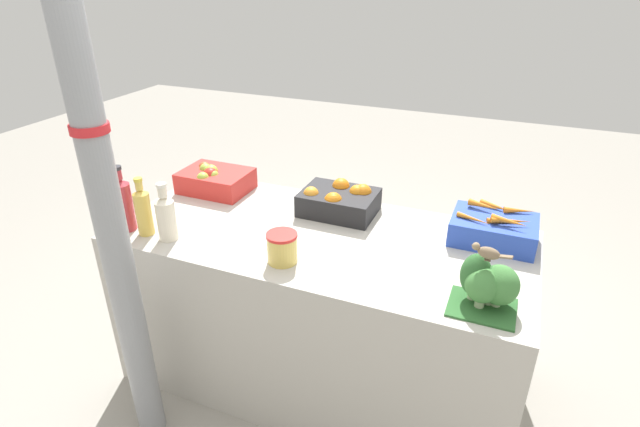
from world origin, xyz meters
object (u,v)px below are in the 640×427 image
object	(u,v)px
orange_crate	(340,201)
pickle_jar	(282,248)
broccoli_pile	(488,284)
juice_bottle_golden	(143,210)
apple_crate	(215,179)
juice_bottle_ruby	(123,203)
sparrow_bird	(487,252)
carrot_crate	(494,229)
juice_bottle_cloudy	(166,216)
support_pole	(95,153)

from	to	relation	value
orange_crate	pickle_jar	bearing A→B (deg)	-96.59
broccoli_pile	juice_bottle_golden	bearing A→B (deg)	-178.56
broccoli_pile	pickle_jar	world-z (taller)	broccoli_pile
pickle_jar	apple_crate	bearing A→B (deg)	142.32
juice_bottle_ruby	pickle_jar	xyz separation A→B (m)	(0.74, 0.02, -0.06)
juice_bottle_ruby	sparrow_bird	bearing A→B (deg)	1.10
orange_crate	carrot_crate	xyz separation A→B (m)	(0.68, -0.00, -0.00)
juice_bottle_ruby	juice_bottle_golden	world-z (taller)	juice_bottle_ruby
apple_crate	carrot_crate	distance (m)	1.35
juice_bottle_cloudy	juice_bottle_ruby	bearing A→B (deg)	180.00
broccoli_pile	juice_bottle_ruby	distance (m)	1.49
juice_bottle_ruby	sparrow_bird	distance (m)	1.48
carrot_crate	pickle_jar	distance (m)	0.88
carrot_crate	juice_bottle_ruby	size ratio (longest dim) A/B	1.15
support_pole	pickle_jar	world-z (taller)	support_pole
broccoli_pile	orange_crate	bearing A→B (deg)	146.16
broccoli_pile	pickle_jar	distance (m)	0.75
support_pole	juice_bottle_cloudy	xyz separation A→B (m)	(-0.02, 0.30, -0.38)
carrot_crate	pickle_jar	xyz separation A→B (m)	(-0.73, -0.48, 0.00)
support_pole	carrot_crate	bearing A→B (deg)	33.05
orange_crate	juice_bottle_cloudy	xyz separation A→B (m)	(-0.57, -0.50, 0.04)
support_pole	pickle_jar	bearing A→B (deg)	32.82
juice_bottle_cloudy	apple_crate	bearing A→B (deg)	101.00
orange_crate	juice_bottle_cloudy	world-z (taller)	juice_bottle_cloudy
pickle_jar	sparrow_bird	bearing A→B (deg)	0.48
broccoli_pile	sparrow_bird	size ratio (longest dim) A/B	1.62
apple_crate	juice_bottle_cloudy	size ratio (longest dim) A/B	1.34
sparrow_bird	broccoli_pile	bearing A→B (deg)	-150.69
apple_crate	orange_crate	xyz separation A→B (m)	(0.67, 0.00, 0.00)
juice_bottle_golden	juice_bottle_cloudy	distance (m)	0.12
carrot_crate	orange_crate	bearing A→B (deg)	179.96
broccoli_pile	juice_bottle_golden	distance (m)	1.39
carrot_crate	juice_bottle_cloudy	bearing A→B (deg)	-158.16
carrot_crate	juice_bottle_cloudy	xyz separation A→B (m)	(-1.25, -0.50, 0.05)
apple_crate	orange_crate	size ratio (longest dim) A/B	1.00
juice_bottle_golden	sparrow_bird	size ratio (longest dim) A/B	1.89
orange_crate	carrot_crate	bearing A→B (deg)	-0.04
support_pole	juice_bottle_golden	xyz separation A→B (m)	(-0.13, 0.30, -0.37)
juice_bottle_ruby	pickle_jar	bearing A→B (deg)	1.72
carrot_crate	pickle_jar	world-z (taller)	carrot_crate
apple_crate	orange_crate	world-z (taller)	orange_crate
support_pole	carrot_crate	world-z (taller)	support_pole
support_pole	juice_bottle_ruby	size ratio (longest dim) A/B	8.68
carrot_crate	broccoli_pile	world-z (taller)	broccoli_pile
support_pole	apple_crate	world-z (taller)	support_pole
orange_crate	juice_bottle_golden	xyz separation A→B (m)	(-0.69, -0.50, 0.05)
apple_crate	carrot_crate	world-z (taller)	carrot_crate
juice_bottle_golden	juice_bottle_cloudy	xyz separation A→B (m)	(0.12, 0.00, -0.01)
juice_bottle_cloudy	broccoli_pile	bearing A→B (deg)	1.57
juice_bottle_ruby	juice_bottle_cloudy	distance (m)	0.22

